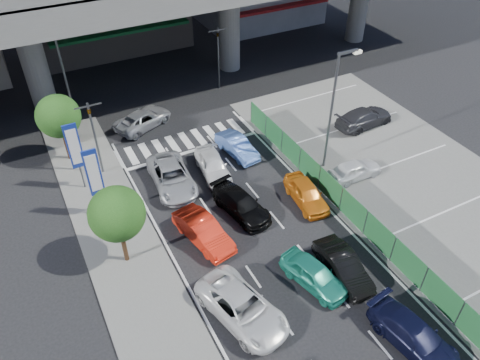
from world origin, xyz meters
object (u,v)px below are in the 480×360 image
hatch_black_mid_right (343,266)px  sedan_white_front_mid (213,165)px  sedan_black_mid (241,204)px  parked_sedan_white (355,170)px  street_lamp_left (66,69)px  tree_near (117,214)px  parked_sedan_dgrey (364,117)px  signboard_near (94,175)px  traffic_light_right (218,43)px  wagon_silver_front_left (172,177)px  tree_far (58,116)px  kei_truck_front_right (237,146)px  taxi_teal_mid (314,275)px  signboard_far (75,148)px  traffic_light_left (91,122)px  minivan_navy_back (414,336)px  taxi_orange_right (306,194)px  sedan_white_mid_left (242,307)px  crossing_wagon_silver (143,119)px  traffic_cone (328,174)px  taxi_orange_left (203,231)px  street_lamp_right (335,103)px

hatch_black_mid_right → sedan_white_front_mid: sedan_white_front_mid is taller
sedan_black_mid → parked_sedan_white: size_ratio=1.19×
street_lamp_left → tree_near: 14.08m
parked_sedan_dgrey → signboard_near: bearing=87.5°
traffic_light_right → wagon_silver_front_left: 13.48m
traffic_light_right → tree_far: 14.05m
traffic_light_right → kei_truck_front_right: size_ratio=1.38×
tree_far → sedan_black_mid: bearing=-51.6°
hatch_black_mid_right → taxi_teal_mid: bearing=175.3°
taxi_teal_mid → parked_sedan_dgrey: 15.60m
signboard_far → parked_sedan_white: signboard_far is taller
traffic_light_left → hatch_black_mid_right: bearing=-58.1°
minivan_navy_back → taxi_orange_right: bearing=74.7°
tree_far → wagon_silver_front_left: bearing=-48.0°
wagon_silver_front_left → sedan_white_mid_left: bearing=-88.3°
traffic_light_left → crossing_wagon_silver: bearing=45.3°
hatch_black_mid_right → sedan_black_mid: 6.97m
signboard_near → wagon_silver_front_left: (4.58, 0.75, -2.37)m
traffic_light_right → traffic_cone: size_ratio=8.25×
taxi_orange_left → kei_truck_front_right: 8.32m
traffic_light_right → signboard_far: traffic_light_right is taller
traffic_light_left → street_lamp_right: bearing=-24.2°
tree_near → taxi_orange_left: bearing=-6.7°
crossing_wagon_silver → parked_sedan_white: 15.70m
sedan_black_mid → sedan_white_mid_left: bearing=-128.0°
traffic_light_left → taxi_orange_right: (10.17, -8.42, -3.29)m
taxi_teal_mid → sedan_black_mid: (-0.82, 6.32, -0.03)m
taxi_orange_left → taxi_orange_right: taxi_orange_left is taller
traffic_light_right → crossing_wagon_silver: 8.71m
taxi_teal_mid → sedan_black_mid: 6.37m
signboard_far → sedan_white_mid_left: signboard_far is taller
sedan_white_mid_left → traffic_cone: sedan_white_mid_left is taller
tree_far → traffic_light_left: bearing=-57.4°
sedan_white_mid_left → traffic_cone: (9.68, 6.65, -0.31)m
traffic_light_left → sedan_black_mid: size_ratio=1.21×
traffic_light_left → taxi_orange_left: size_ratio=1.24×
kei_truck_front_right → street_lamp_right: bearing=-47.9°
street_lamp_right → hatch_black_mid_right: (-4.67, -7.96, -4.12)m
traffic_light_right → signboard_near: traffic_light_right is taller
traffic_light_right → hatch_black_mid_right: size_ratio=1.33×
traffic_light_right → taxi_orange_right: size_ratio=1.36×
tree_near → crossing_wagon_silver: 13.44m
minivan_navy_back → taxi_orange_right: size_ratio=1.16×
signboard_near → hatch_black_mid_right: 14.11m
traffic_light_left → tree_far: 3.02m
street_lamp_right → sedan_white_mid_left: (-10.37, -7.82, -4.08)m
traffic_light_left → crossing_wagon_silver: (4.15, 4.19, -3.31)m
street_lamp_right → traffic_cone: street_lamp_right is taller
signboard_far → sedan_black_mid: signboard_far is taller
tree_near → taxi_orange_right: (10.97, -0.42, -2.74)m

